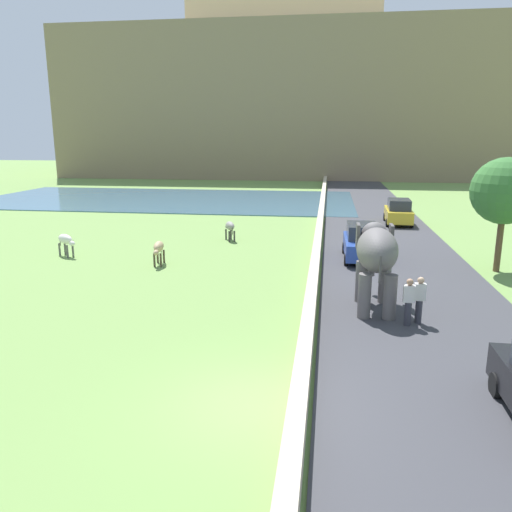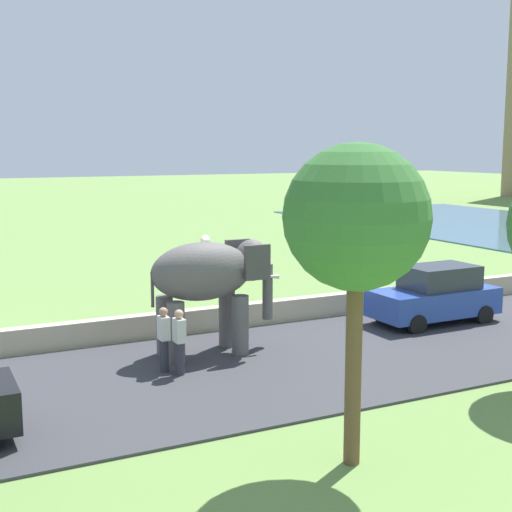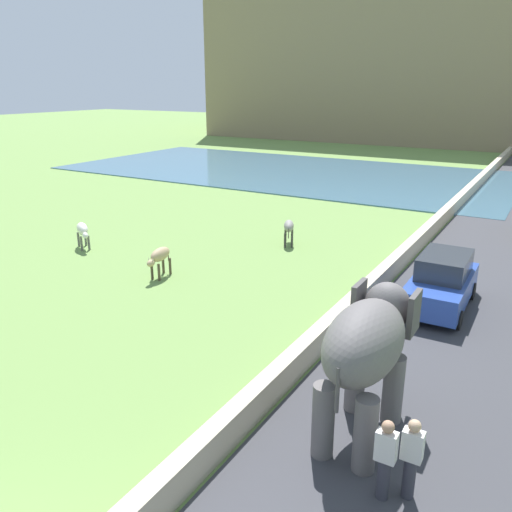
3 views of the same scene
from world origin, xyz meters
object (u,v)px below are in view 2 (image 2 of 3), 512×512
at_px(person_trailing, 179,341).
at_px(cow_white, 205,242).
at_px(person_beside_elephant, 164,339).
at_px(car_blue, 435,295).
at_px(cow_grey, 386,256).
at_px(elephant, 210,278).
at_px(cow_tan, 230,258).

relative_size(person_trailing, cow_white, 1.20).
height_order(person_beside_elephant, person_trailing, same).
xyz_separation_m(person_trailing, car_blue, (-1.33, 8.80, 0.03)).
bearing_deg(cow_grey, cow_white, -146.01).
bearing_deg(car_blue, cow_grey, 153.29).
relative_size(elephant, person_beside_elephant, 2.13).
bearing_deg(car_blue, cow_white, -174.80).
height_order(person_trailing, cow_grey, person_trailing).
xyz_separation_m(elephant, person_beside_elephant, (0.95, -1.60, -1.16)).
bearing_deg(cow_grey, person_beside_elephant, -56.74).
relative_size(person_beside_elephant, cow_grey, 1.17).
height_order(person_beside_elephant, cow_grey, person_beside_elephant).
relative_size(person_beside_elephant, cow_tan, 1.15).
relative_size(elephant, car_blue, 0.86).
bearing_deg(elephant, car_blue, 90.01).
bearing_deg(cow_white, person_beside_elephant, -25.68).
relative_size(person_trailing, car_blue, 0.41).
height_order(elephant, cow_tan, elephant).
distance_m(person_beside_elephant, cow_white, 17.74).
relative_size(person_trailing, cow_tan, 1.15).
bearing_deg(cow_grey, person_trailing, -55.04).
height_order(person_beside_elephant, car_blue, car_blue).
bearing_deg(cow_tan, person_beside_elephant, -31.78).
height_order(person_beside_elephant, cow_tan, person_beside_elephant).
relative_size(elephant, person_trailing, 2.13).
relative_size(person_beside_elephant, person_trailing, 1.00).
distance_m(person_beside_elephant, person_trailing, 0.45).
distance_m(cow_tan, cow_white, 5.43).
height_order(person_trailing, cow_white, person_trailing).
bearing_deg(cow_tan, cow_white, 168.52).
xyz_separation_m(person_trailing, cow_grey, (-8.78, 12.55, -0.04)).
relative_size(elephant, cow_grey, 2.49).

